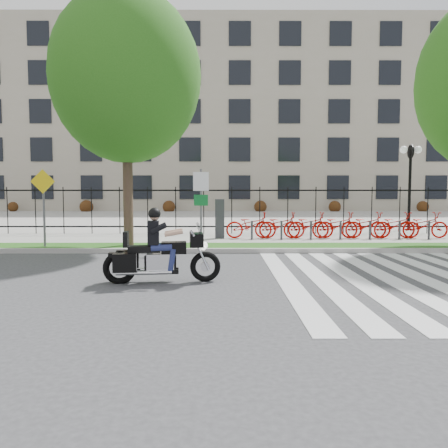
{
  "coord_description": "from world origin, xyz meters",
  "views": [
    {
      "loc": [
        0.83,
        -9.46,
        1.86
      ],
      "look_at": [
        0.85,
        3.0,
        0.99
      ],
      "focal_mm": 35.0,
      "sensor_mm": 36.0,
      "label": 1
    }
  ],
  "objects": [
    {
      "name": "ground",
      "position": [
        0.0,
        0.0,
        0.0
      ],
      "size": [
        120.0,
        120.0,
        0.0
      ],
      "primitive_type": "plane",
      "color": "#353537",
      "rests_on": "ground"
    },
    {
      "name": "curb",
      "position": [
        0.0,
        4.1,
        0.07
      ],
      "size": [
        60.0,
        0.2,
        0.15
      ],
      "primitive_type": "cube",
      "color": "#A09C96",
      "rests_on": "ground"
    },
    {
      "name": "grass_verge",
      "position": [
        0.0,
        4.95,
        0.07
      ],
      "size": [
        60.0,
        1.5,
        0.15
      ],
      "primitive_type": "cube",
      "color": "#195014",
      "rests_on": "ground"
    },
    {
      "name": "sidewalk",
      "position": [
        0.0,
        7.45,
        0.07
      ],
      "size": [
        60.0,
        3.5,
        0.15
      ],
      "primitive_type": "cube",
      "color": "#ADABA2",
      "rests_on": "ground"
    },
    {
      "name": "plaza",
      "position": [
        0.0,
        25.0,
        0.05
      ],
      "size": [
        80.0,
        34.0,
        0.1
      ],
      "primitive_type": "cube",
      "color": "#ADABA2",
      "rests_on": "ground"
    },
    {
      "name": "crosswalk_stripes",
      "position": [
        4.83,
        0.0,
        0.01
      ],
      "size": [
        5.7,
        8.0,
        0.01
      ],
      "primitive_type": null,
      "color": "silver",
      "rests_on": "ground"
    },
    {
      "name": "iron_fence",
      "position": [
        0.0,
        9.2,
        1.15
      ],
      "size": [
        30.0,
        0.06,
        2.0
      ],
      "primitive_type": null,
      "color": "black",
      "rests_on": "sidewalk"
    },
    {
      "name": "office_building",
      "position": [
        0.0,
        44.92,
        9.97
      ],
      "size": [
        60.0,
        21.9,
        20.15
      ],
      "color": "#A09681",
      "rests_on": "ground"
    },
    {
      "name": "lamp_post_right",
      "position": [
        10.0,
        12.0,
        3.21
      ],
      "size": [
        1.06,
        0.7,
        4.25
      ],
      "color": "black",
      "rests_on": "ground"
    },
    {
      "name": "street_tree_1",
      "position": [
        -2.31,
        4.95,
        5.63
      ],
      "size": [
        4.85,
        4.85,
        8.28
      ],
      "color": "#3A281F",
      "rests_on": "grass_verge"
    },
    {
      "name": "bike_share_station",
      "position": [
        5.14,
        7.2,
        0.66
      ],
      "size": [
        8.93,
        0.87,
        1.5
      ],
      "color": "#2D2D33",
      "rests_on": "sidewalk"
    },
    {
      "name": "sign_pole_regulatory",
      "position": [
        0.12,
        4.58,
        1.74
      ],
      "size": [
        0.5,
        0.09,
        2.5
      ],
      "color": "#59595B",
      "rests_on": "grass_verge"
    },
    {
      "name": "sign_pole_warning",
      "position": [
        -4.95,
        4.58,
        1.74
      ],
      "size": [
        0.78,
        0.09,
        2.49
      ],
      "color": "#59595B",
      "rests_on": "grass_verge"
    },
    {
      "name": "motorcycle_rider",
      "position": [
        -0.46,
        -0.41,
        0.63
      ],
      "size": [
        2.45,
        0.81,
        1.89
      ],
      "color": "black",
      "rests_on": "ground"
    }
  ]
}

